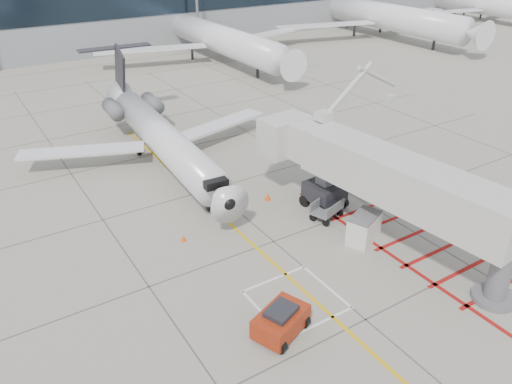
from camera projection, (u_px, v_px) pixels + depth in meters
ground_plane at (315, 276)px, 27.25m from camera, size 260.00×260.00×0.00m
regional_jet at (171, 130)px, 36.70m from camera, size 23.29×28.60×7.17m
jet_bridge at (401, 190)px, 28.15m from camera, size 10.63×19.32×7.40m
pushback_tug at (281, 320)px, 23.12m from camera, size 3.09×2.52×1.55m
baggage_cart at (327, 209)px, 32.28m from camera, size 2.42×1.92×1.34m
ground_power_unit at (364, 228)px, 29.91m from camera, size 2.56×2.05×1.77m
cone_nose at (183, 238)px, 30.17m from camera, size 0.31×0.31×0.44m
cone_side at (268, 196)px, 34.62m from camera, size 0.40×0.40×0.55m
bg_aircraft_c at (214, 19)px, 67.56m from camera, size 32.82×36.47×10.94m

